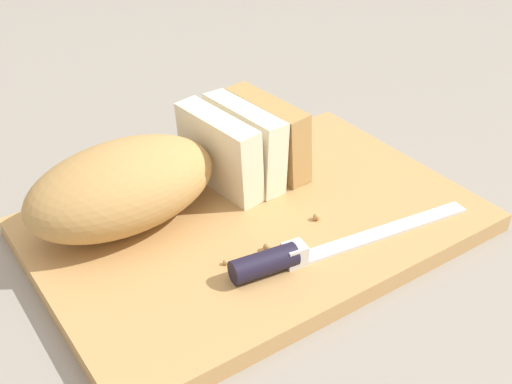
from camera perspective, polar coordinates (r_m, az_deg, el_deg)
ground_plane at (r=0.66m, az=0.00°, el=-3.56°), size 3.00×3.00×0.00m
cutting_board at (r=0.65m, az=0.00°, el=-2.90°), size 0.44×0.30×0.02m
bread_loaf at (r=0.65m, az=-8.46°, el=1.70°), size 0.30×0.14×0.08m
bread_knife at (r=0.59m, az=3.48°, el=-5.61°), size 0.26×0.05×0.02m
crumb_near_knife at (r=0.65m, az=5.39°, el=-2.21°), size 0.01×0.01×0.01m
crumb_near_loaf at (r=0.60m, az=1.01°, el=-4.92°), size 0.01×0.01×0.01m
crumb_stray_left at (r=0.59m, az=-2.74°, el=-6.25°), size 0.00×0.00×0.00m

